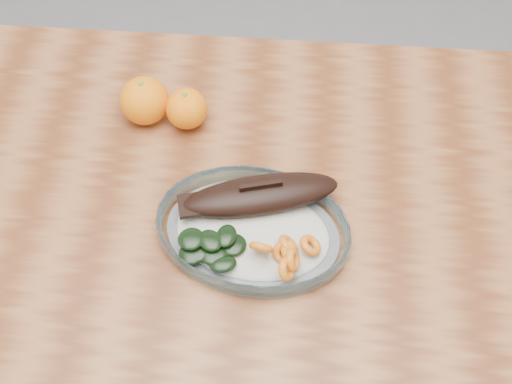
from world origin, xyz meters
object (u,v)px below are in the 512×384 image
dining_table (179,262)px  orange_left (144,101)px  plated_meal (253,227)px  orange_right (187,109)px

dining_table → orange_left: orange_left is taller
dining_table → plated_meal: plated_meal is taller
dining_table → orange_right: bearing=91.0°
plated_meal → orange_left: (-0.18, 0.20, 0.02)m
orange_left → orange_right: bearing=-5.5°
dining_table → orange_left: size_ratio=15.63×
orange_left → orange_right: 0.07m
plated_meal → orange_right: size_ratio=8.39×
orange_left → orange_right: size_ratio=1.17×
orange_left → orange_right: orange_left is taller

